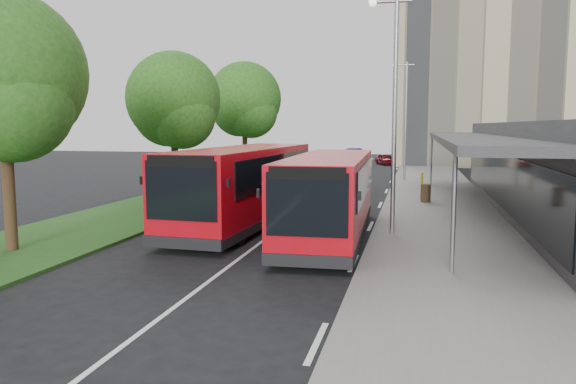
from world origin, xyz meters
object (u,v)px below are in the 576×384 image
tree_far (245,104)px  lamp_post_near (392,100)px  tree_near (4,85)px  tree_mid (174,105)px  lamp_post_far (405,113)px  bus_main (329,196)px  bollard (422,180)px  car_far (355,154)px  car_near (386,159)px  litter_bin (426,193)px  bus_second (244,186)px

tree_far → lamp_post_near: 22.07m
tree_near → tree_far: (-0.00, 24.00, 0.35)m
tree_mid → lamp_post_far: bearing=49.3°
lamp_post_far → bus_main: size_ratio=0.79×
bollard → car_far: (-6.99, 27.91, 0.10)m
lamp_post_far → car_far: bearing=103.9°
car_near → tree_far: bearing=-138.7°
tree_far → bollard: bearing=-16.8°
tree_mid → lamp_post_far: 17.07m
lamp_post_far → car_near: 17.65m
tree_far → bollard: (12.36, -3.72, -4.82)m
tree_near → car_far: size_ratio=1.88×
litter_bin → bus_second: bearing=-132.7°
bus_main → litter_bin: bearing=67.6°
car_near → tree_near: bearing=-124.1°
tree_far → car_near: 20.70m
tree_near → car_near: (9.04, 41.98, -4.49)m
tree_far → lamp_post_near: tree_far is taller
lamp_post_far → litter_bin: size_ratio=9.16×
litter_bin → car_far: size_ratio=0.21×
lamp_post_near → bus_second: 6.48m
lamp_post_far → car_near: bearing=97.0°
litter_bin → tree_near: bearing=-132.9°
tree_near → tree_far: bearing=90.0°
tree_mid → litter_bin: 13.26m
litter_bin → bus_main: bearing=-110.4°
bus_second → litter_bin: bearing=50.3°
tree_mid → lamp_post_near: 13.18m
tree_mid → bus_second: bearing=-47.7°
tree_near → bus_second: tree_near is taller
lamp_post_far → bus_main: bearing=-95.6°
lamp_post_far → car_near: size_ratio=2.44×
tree_mid → car_far: tree_mid is taller
lamp_post_near → car_far: 43.80m
tree_far → tree_near: bearing=-90.0°
tree_mid → tree_far: bearing=90.0°
tree_mid → car_far: 36.82m
tree_mid → car_near: bearing=73.2°
bus_main → car_far: bearing=92.9°
lamp_post_far → litter_bin: lamp_post_far is taller
litter_bin → car_far: car_far is taller
car_near → lamp_post_near: bearing=-108.7°
tree_near → bollard: tree_near is taller
bus_main → bollard: 16.29m
bus_main → car_far: size_ratio=2.43×
tree_near → bus_second: size_ratio=0.73×
lamp_post_near → car_near: bearing=93.2°
bollard → car_near: (-3.32, 21.70, -0.03)m
tree_mid → car_near: (9.04, 29.98, -4.33)m
bus_second → car_far: bearing=93.2°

